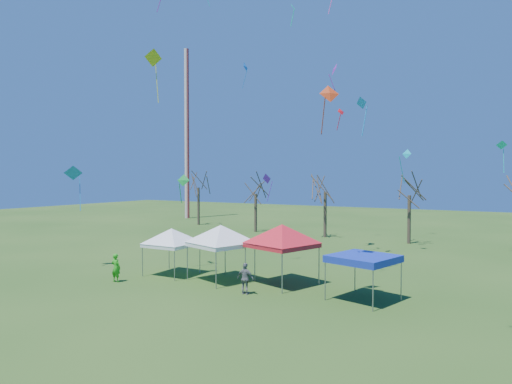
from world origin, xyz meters
TOP-DOWN VIEW (x-y plane):
  - ground at (0.00, 0.00)m, footprint 140.00×140.00m
  - radio_mast at (-28.00, 34.00)m, footprint 0.70×0.70m
  - tree_0 at (-20.85, 27.38)m, footprint 3.83×3.83m
  - tree_1 at (-10.77, 24.65)m, footprint 3.42×3.42m
  - tree_2 at (-2.37, 24.38)m, footprint 3.71×3.71m
  - tree_3 at (6.03, 24.04)m, footprint 3.59×3.59m
  - tent_white_west at (-4.18, 2.70)m, footprint 3.86×3.86m
  - tent_white_mid at (-0.58, 2.98)m, footprint 4.15×4.15m
  - tent_red at (3.03, 3.94)m, footprint 4.33×4.33m
  - tent_blue at (8.12, 2.92)m, footprint 3.55×3.55m
  - person_green at (-5.72, -0.48)m, footprint 0.64×0.45m
  - person_grey at (2.38, 0.96)m, footprint 0.99×0.43m
  - kite_2 at (-10.94, 22.85)m, footprint 0.67×1.21m
  - kite_19 at (1.85, 17.08)m, footprint 0.70×0.82m
  - kite_18 at (1.20, 9.18)m, footprint 0.46×0.68m
  - kite_11 at (1.41, 16.51)m, footprint 1.11×1.29m
  - kite_22 at (6.83, 18.74)m, footprint 0.97×0.85m
  - kite_12 at (13.57, 21.19)m, footprint 0.93×0.71m
  - kite_13 at (-8.48, 23.14)m, footprint 1.25×0.89m
  - kite_17 at (6.08, 9.14)m, footprint 0.91×0.67m
  - kite_14 at (-11.23, 0.95)m, footprint 1.34×1.42m
  - kite_8 at (-9.52, 6.93)m, footprint 1.03×1.42m
  - kite_1 at (-3.22, 2.71)m, footprint 0.83×0.52m
  - kite_27 at (6.60, 2.04)m, footprint 1.12×1.03m

SIDE VIEW (x-z plane):
  - ground at x=0.00m, z-range 0.00..0.00m
  - person_grey at x=2.38m, z-range 0.00..1.67m
  - person_green at x=-5.72m, z-range 0.00..1.68m
  - tent_blue at x=8.12m, z-range 0.96..3.24m
  - tent_white_west at x=-4.18m, z-range 1.04..4.44m
  - tent_white_mid at x=-0.58m, z-range 1.18..5.03m
  - tent_red at x=3.03m, z-range 1.23..5.25m
  - tree_1 at x=-10.77m, z-range 2.02..9.56m
  - kite_1 at x=-3.22m, z-range 5.05..6.87m
  - kite_13 at x=-8.48m, z-range 4.45..7.47m
  - tree_3 at x=6.03m, z-range 2.12..10.03m
  - tree_2 at x=-2.37m, z-range 2.20..10.38m
  - kite_14 at x=-11.23m, z-range 4.91..8.01m
  - tree_0 at x=-20.85m, z-range 2.27..10.70m
  - kite_22 at x=6.83m, z-range 6.55..9.37m
  - kite_12 at x=13.57m, z-range 7.35..9.92m
  - kite_27 at x=6.60m, z-range 9.08..11.57m
  - kite_17 at x=6.08m, z-range 9.57..12.13m
  - kite_19 at x=1.85m, z-range 10.63..12.51m
  - radio_mast at x=-28.00m, z-range 0.00..25.00m
  - kite_11 at x=1.41m, z-range 13.71..16.31m
  - kite_8 at x=-9.52m, z-range 13.18..17.31m
  - kite_18 at x=1.20m, z-range 16.97..18.60m
  - kite_2 at x=-10.94m, z-range 16.55..19.46m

